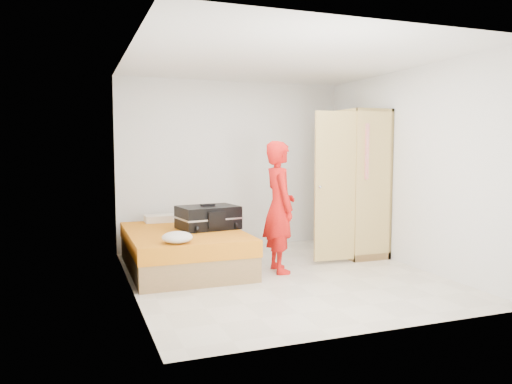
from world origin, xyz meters
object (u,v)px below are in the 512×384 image
object	(u,v)px
wardrobe	(350,186)
suitcase	(208,217)
round_cushion	(177,237)
bed	(184,249)
person	(279,207)

from	to	relation	value
wardrobe	suitcase	bearing A→B (deg)	-179.20
round_cushion	suitcase	bearing A→B (deg)	55.84
bed	round_cushion	distance (m)	0.92
bed	wardrobe	bearing A→B (deg)	1.48
suitcase	person	bearing A→B (deg)	-46.84
wardrobe	suitcase	size ratio (longest dim) A/B	2.49
wardrobe	person	distance (m)	1.55
bed	suitcase	world-z (taller)	suitcase
person	round_cushion	bearing A→B (deg)	105.23
bed	wardrobe	world-z (taller)	wardrobe
person	suitcase	size ratio (longest dim) A/B	1.96
bed	round_cushion	xyz separation A→B (m)	(-0.25, -0.83, 0.31)
suitcase	round_cushion	size ratio (longest dim) A/B	2.44
wardrobe	round_cushion	xyz separation A→B (m)	(-2.75, -0.89, -0.43)
bed	person	xyz separation A→B (m)	(1.10, -0.57, 0.57)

